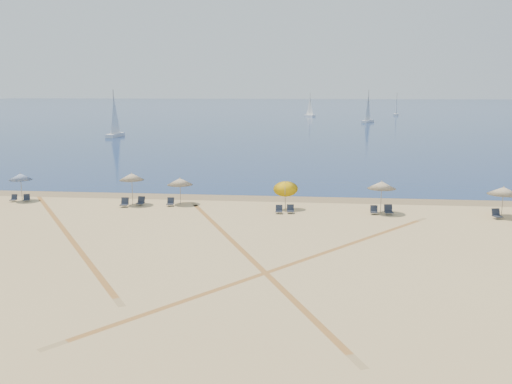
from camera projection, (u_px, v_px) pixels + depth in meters
ground at (209, 306)px, 24.24m from camera, size 160.00×160.00×0.00m
ocean at (304, 109)px, 243.99m from camera, size 500.00×500.00×0.00m
wet_sand at (261, 198)px, 47.68m from camera, size 500.00×500.00×0.00m
umbrella_0 at (20, 177)px, 46.24m from camera, size 1.92×1.92×2.40m
umbrella_1 at (132, 177)px, 44.69m from camera, size 2.01×2.01×2.65m
umbrella_2 at (180, 181)px, 44.99m from camera, size 2.10×2.10×2.22m
umbrella_3 at (286, 186)px, 42.95m from camera, size 1.93×2.02×2.58m
umbrella_4 at (382, 185)px, 41.68m from camera, size 2.16×2.16×2.51m
umbrella_5 at (504, 191)px, 40.49m from camera, size 2.31×2.31×2.31m
chair_0 at (14, 198)px, 46.24m from camera, size 0.54×0.62×0.59m
chair_1 at (27, 198)px, 46.22m from camera, size 0.70×0.75×0.61m
chair_2 at (124, 203)px, 44.18m from camera, size 0.63×0.73×0.73m
chair_3 at (141, 201)px, 44.72m from camera, size 0.65×0.74×0.71m
chair_4 at (170, 202)px, 44.52m from camera, size 0.59×0.68×0.67m
chair_5 at (279, 210)px, 41.91m from camera, size 0.52×0.61×0.63m
chair_6 at (290, 209)px, 41.98m from camera, size 0.58×0.67×0.64m
chair_7 at (374, 210)px, 41.65m from camera, size 0.57×0.66×0.65m
chair_8 at (388, 210)px, 41.53m from camera, size 0.67×0.76×0.74m
chair_9 at (497, 214)px, 40.20m from camera, size 0.74×0.82×0.73m
sailboat_0 at (368, 113)px, 148.07m from camera, size 3.85×5.97×8.77m
sailboat_1 at (310, 109)px, 179.53m from camera, size 3.75×5.01×7.57m
sailboat_2 at (396, 109)px, 185.91m from camera, size 2.39×5.25×7.59m
sailboat_3 at (115, 123)px, 105.76m from camera, size 1.79×6.10×9.00m
tire_tracks at (193, 247)px, 33.08m from camera, size 55.46×45.00×0.00m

